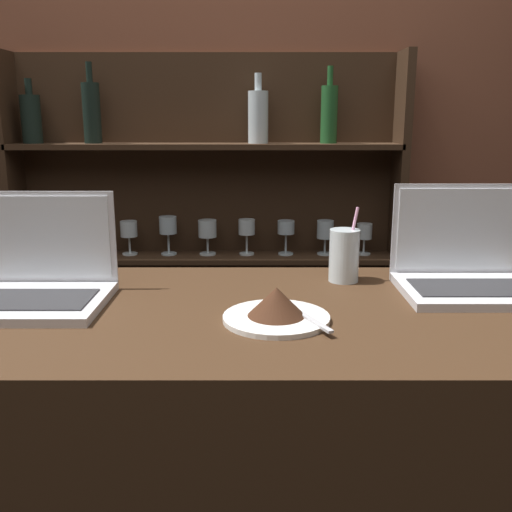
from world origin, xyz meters
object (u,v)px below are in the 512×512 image
Objects in this scene: cake_plate at (275,308)px; water_glass at (343,255)px; laptop_near at (33,280)px; laptop_far at (465,268)px.

cake_plate is 1.16× the size of water_glass.
laptop_near reaches higher than cake_plate.
laptop_near is 0.93m from laptop_far.
laptop_near is 0.68m from water_glass.
laptop_near is 0.51m from cake_plate.
laptop_near is at bearing -174.94° from laptop_far.
laptop_far is at bearing -14.62° from water_glass.
laptop_near is 1.02× the size of laptop_far.
laptop_near is at bearing -167.30° from water_glass.
cake_plate is at bearing -13.58° from laptop_near.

